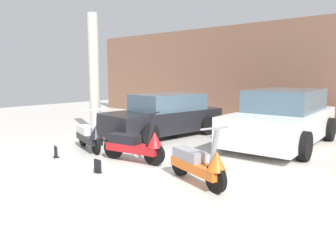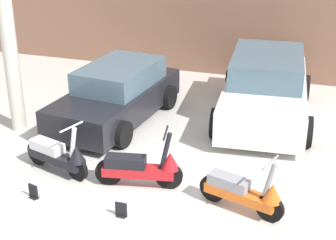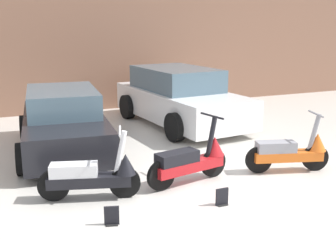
{
  "view_description": "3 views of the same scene",
  "coord_description": "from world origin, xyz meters",
  "px_view_note": "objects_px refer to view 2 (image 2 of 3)",
  "views": [
    {
      "loc": [
        4.92,
        -4.05,
        1.93
      ],
      "look_at": [
        -0.28,
        1.65,
        0.81
      ],
      "focal_mm": 35.0,
      "sensor_mm": 36.0,
      "label": 1
    },
    {
      "loc": [
        2.72,
        -6.89,
        4.84
      ],
      "look_at": [
        -0.17,
        1.78,
        0.82
      ],
      "focal_mm": 55.0,
      "sensor_mm": 36.0,
      "label": 2
    },
    {
      "loc": [
        -3.24,
        -5.41,
        2.62
      ],
      "look_at": [
        0.04,
        2.23,
        0.7
      ],
      "focal_mm": 45.0,
      "sensor_mm": 36.0,
      "label": 3
    }
  ],
  "objects_px": {
    "scooter_front_right": "(142,167)",
    "car_rear_center": "(265,88)",
    "scooter_front_left": "(59,155)",
    "placard_near_right_scooter": "(121,210)",
    "car_rear_left": "(117,94)",
    "support_column_side": "(10,48)",
    "scooter_front_center": "(245,192)",
    "placard_near_left_scooter": "(33,192)"
  },
  "relations": [
    {
      "from": "scooter_front_right",
      "to": "car_rear_center",
      "type": "relative_size",
      "value": 0.35
    },
    {
      "from": "scooter_front_left",
      "to": "placard_near_right_scooter",
      "type": "distance_m",
      "value": 1.95
    },
    {
      "from": "car_rear_center",
      "to": "placard_near_right_scooter",
      "type": "distance_m",
      "value": 5.18
    },
    {
      "from": "car_rear_left",
      "to": "placard_near_right_scooter",
      "type": "relative_size",
      "value": 15.06
    },
    {
      "from": "scooter_front_left",
      "to": "support_column_side",
      "type": "bearing_deg",
      "value": 158.0
    },
    {
      "from": "scooter_front_left",
      "to": "car_rear_left",
      "type": "bearing_deg",
      "value": 106.31
    },
    {
      "from": "support_column_side",
      "to": "scooter_front_left",
      "type": "bearing_deg",
      "value": -38.75
    },
    {
      "from": "scooter_front_left",
      "to": "scooter_front_right",
      "type": "height_order",
      "value": "scooter_front_right"
    },
    {
      "from": "scooter_front_right",
      "to": "support_column_side",
      "type": "height_order",
      "value": "support_column_side"
    },
    {
      "from": "car_rear_left",
      "to": "support_column_side",
      "type": "height_order",
      "value": "support_column_side"
    },
    {
      "from": "scooter_front_center",
      "to": "car_rear_left",
      "type": "xyz_separation_m",
      "value": [
        -3.52,
        2.88,
        0.23
      ]
    },
    {
      "from": "scooter_front_left",
      "to": "car_rear_center",
      "type": "relative_size",
      "value": 0.33
    },
    {
      "from": "scooter_front_right",
      "to": "car_rear_left",
      "type": "xyz_separation_m",
      "value": [
        -1.64,
        2.66,
        0.22
      ]
    },
    {
      "from": "scooter_front_center",
      "to": "placard_near_left_scooter",
      "type": "height_order",
      "value": "scooter_front_center"
    },
    {
      "from": "placard_near_left_scooter",
      "to": "placard_near_right_scooter",
      "type": "distance_m",
      "value": 1.66
    },
    {
      "from": "scooter_front_center",
      "to": "placard_near_left_scooter",
      "type": "bearing_deg",
      "value": -151.69
    },
    {
      "from": "car_rear_left",
      "to": "scooter_front_left",
      "type": "bearing_deg",
      "value": 5.45
    },
    {
      "from": "car_rear_left",
      "to": "support_column_side",
      "type": "xyz_separation_m",
      "value": [
        -1.88,
        -1.2,
        1.26
      ]
    },
    {
      "from": "car_rear_left",
      "to": "placard_near_left_scooter",
      "type": "relative_size",
      "value": 15.06
    },
    {
      "from": "car_rear_left",
      "to": "placard_near_left_scooter",
      "type": "xyz_separation_m",
      "value": [
        -0.01,
        -3.62,
        -0.5
      ]
    },
    {
      "from": "car_rear_center",
      "to": "placard_near_left_scooter",
      "type": "height_order",
      "value": "car_rear_center"
    },
    {
      "from": "car_rear_center",
      "to": "placard_near_left_scooter",
      "type": "relative_size",
      "value": 17.3
    },
    {
      "from": "placard_near_right_scooter",
      "to": "support_column_side",
      "type": "bearing_deg",
      "value": 145.17
    },
    {
      "from": "scooter_front_left",
      "to": "scooter_front_center",
      "type": "xyz_separation_m",
      "value": [
        3.54,
        -0.19,
        -0.0
      ]
    },
    {
      "from": "placard_near_right_scooter",
      "to": "car_rear_center",
      "type": "bearing_deg",
      "value": 72.3
    },
    {
      "from": "scooter_front_right",
      "to": "placard_near_left_scooter",
      "type": "xyz_separation_m",
      "value": [
        -1.66,
        -0.96,
        -0.28
      ]
    },
    {
      "from": "placard_near_left_scooter",
      "to": "scooter_front_right",
      "type": "bearing_deg",
      "value": 30.05
    },
    {
      "from": "car_rear_left",
      "to": "placard_near_left_scooter",
      "type": "distance_m",
      "value": 3.65
    },
    {
      "from": "car_rear_left",
      "to": "scooter_front_right",
      "type": "bearing_deg",
      "value": 37.62
    },
    {
      "from": "car_rear_center",
      "to": "support_column_side",
      "type": "relative_size",
      "value": 1.2
    },
    {
      "from": "placard_near_right_scooter",
      "to": "scooter_front_center",
      "type": "bearing_deg",
      "value": 22.37
    },
    {
      "from": "scooter_front_center",
      "to": "car_rear_center",
      "type": "bearing_deg",
      "value": 110.78
    },
    {
      "from": "placard_near_right_scooter",
      "to": "scooter_front_right",
      "type": "bearing_deg",
      "value": 90.33
    },
    {
      "from": "car_rear_center",
      "to": "placard_near_right_scooter",
      "type": "xyz_separation_m",
      "value": [
        -1.56,
        -4.9,
        -0.59
      ]
    },
    {
      "from": "placard_near_left_scooter",
      "to": "car_rear_center",
      "type": "bearing_deg",
      "value": 56.45
    },
    {
      "from": "scooter_front_left",
      "to": "placard_near_right_scooter",
      "type": "bearing_deg",
      "value": -13.22
    },
    {
      "from": "car_rear_left",
      "to": "car_rear_center",
      "type": "distance_m",
      "value": 3.45
    },
    {
      "from": "car_rear_left",
      "to": "scooter_front_center",
      "type": "bearing_deg",
      "value": 56.55
    },
    {
      "from": "scooter_front_center",
      "to": "placard_near_left_scooter",
      "type": "relative_size",
      "value": 5.74
    },
    {
      "from": "placard_near_right_scooter",
      "to": "support_column_side",
      "type": "height_order",
      "value": "support_column_side"
    },
    {
      "from": "scooter_front_right",
      "to": "scooter_front_center",
      "type": "xyz_separation_m",
      "value": [
        1.87,
        -0.22,
        -0.01
      ]
    },
    {
      "from": "placard_near_right_scooter",
      "to": "support_column_side",
      "type": "xyz_separation_m",
      "value": [
        -3.53,
        2.46,
        1.76
      ]
    }
  ]
}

